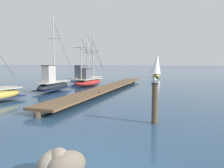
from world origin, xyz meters
TOP-DOWN VIEW (x-y plane):
  - floating_dock at (-4.35, 15.28)m, footprint 1.87×22.03m
  - fishing_boat_0 at (-8.04, 18.51)m, footprint 2.54×6.26m
  - fishing_boat_1 at (-9.27, 13.32)m, footprint 1.63×5.72m
  - fishing_boat_3 at (-10.49, 23.11)m, footprint 3.29×7.74m
  - mooring_piling at (1.33, 5.17)m, footprint 0.30×0.30m
  - perched_seagull at (1.33, 5.18)m, footprint 0.15×0.38m
  - shore_rock_near_left at (-0.19, -0.30)m, footprint 1.25×1.21m
  - distant_sailboat at (-2.25, 36.10)m, footprint 2.77×3.98m

SIDE VIEW (x-z plane):
  - shore_rock_near_left at x=-0.19m, z-range -0.02..0.71m
  - floating_dock at x=-4.35m, z-range 0.10..0.63m
  - fishing_boat_0 at x=-8.04m, z-range -2.29..3.62m
  - fishing_boat_3 at x=-10.49m, z-range -2.91..4.30m
  - fishing_boat_1 at x=-9.27m, z-range -2.83..4.22m
  - mooring_piling at x=1.33m, z-range 0.04..1.87m
  - perched_seagull at x=1.33m, z-range 1.85..2.12m
  - distant_sailboat at x=-2.25m, z-range -0.27..4.56m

